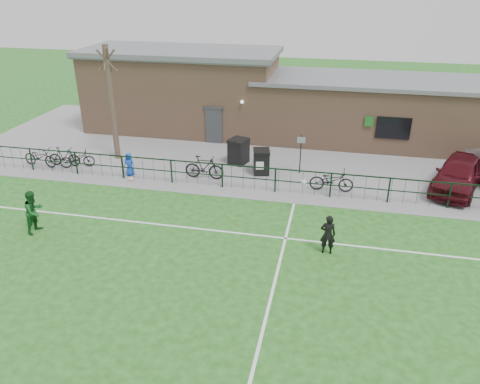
% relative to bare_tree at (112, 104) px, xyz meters
% --- Properties ---
extents(ground, '(90.00, 90.00, 0.00)m').
position_rel_bare_tree_xyz_m(ground, '(8.00, -10.50, -3.00)').
color(ground, '#1B5619').
rests_on(ground, ground).
extents(paving_strip, '(34.00, 13.00, 0.02)m').
position_rel_bare_tree_xyz_m(paving_strip, '(8.00, 3.00, -2.99)').
color(paving_strip, slate).
rests_on(paving_strip, ground).
extents(pitch_line_touch, '(28.00, 0.10, 0.01)m').
position_rel_bare_tree_xyz_m(pitch_line_touch, '(8.00, -2.70, -3.00)').
color(pitch_line_touch, white).
rests_on(pitch_line_touch, ground).
extents(pitch_line_mid, '(28.00, 0.10, 0.01)m').
position_rel_bare_tree_xyz_m(pitch_line_mid, '(8.00, -6.50, -3.00)').
color(pitch_line_mid, white).
rests_on(pitch_line_mid, ground).
extents(pitch_line_perp, '(0.10, 16.00, 0.01)m').
position_rel_bare_tree_xyz_m(pitch_line_perp, '(10.00, -10.50, -3.00)').
color(pitch_line_perp, white).
rests_on(pitch_line_perp, ground).
extents(perimeter_fence, '(28.00, 0.10, 1.20)m').
position_rel_bare_tree_xyz_m(perimeter_fence, '(8.00, -2.50, -2.40)').
color(perimeter_fence, black).
rests_on(perimeter_fence, ground).
extents(bare_tree, '(0.30, 0.30, 6.00)m').
position_rel_bare_tree_xyz_m(bare_tree, '(0.00, 0.00, 0.00)').
color(bare_tree, '#47352B').
rests_on(bare_tree, ground).
extents(wheelie_bin_left, '(1.08, 1.15, 1.25)m').
position_rel_bare_tree_xyz_m(wheelie_bin_left, '(6.59, 0.64, -2.35)').
color(wheelie_bin_left, black).
rests_on(wheelie_bin_left, paving_strip).
extents(wheelie_bin_right, '(0.94, 1.02, 1.16)m').
position_rel_bare_tree_xyz_m(wheelie_bin_right, '(8.00, -0.45, -2.40)').
color(wheelie_bin_right, black).
rests_on(wheelie_bin_right, paving_strip).
extents(sign_post, '(0.06, 0.06, 2.00)m').
position_rel_bare_tree_xyz_m(sign_post, '(9.89, -0.04, -1.98)').
color(sign_post, black).
rests_on(sign_post, paving_strip).
extents(car_maroon, '(3.43, 4.95, 1.56)m').
position_rel_bare_tree_xyz_m(car_maroon, '(17.22, -0.43, -2.20)').
color(car_maroon, '#470C14').
rests_on(car_maroon, paving_strip).
extents(bicycle_a, '(1.97, 0.88, 1.00)m').
position_rel_bare_tree_xyz_m(bicycle_a, '(-3.40, -1.94, -2.48)').
color(bicycle_a, black).
rests_on(bicycle_a, paving_strip).
extents(bicycle_b, '(1.72, 0.62, 1.01)m').
position_rel_bare_tree_xyz_m(bicycle_b, '(-2.18, -1.64, -2.47)').
color(bicycle_b, black).
rests_on(bicycle_b, paving_strip).
extents(bicycle_c, '(1.83, 1.23, 0.91)m').
position_rel_bare_tree_xyz_m(bicycle_c, '(-1.44, -1.66, -2.53)').
color(bicycle_c, black).
rests_on(bicycle_c, paving_strip).
extents(bicycle_d, '(1.94, 0.55, 1.17)m').
position_rel_bare_tree_xyz_m(bicycle_d, '(5.40, -1.70, -2.40)').
color(bicycle_d, black).
rests_on(bicycle_d, paving_strip).
extents(bicycle_e, '(2.02, 0.75, 1.05)m').
position_rel_bare_tree_xyz_m(bicycle_e, '(11.51, -1.83, -2.46)').
color(bicycle_e, black).
rests_on(bicycle_e, paving_strip).
extents(spectator_child, '(0.60, 0.41, 1.17)m').
position_rel_bare_tree_xyz_m(spectator_child, '(1.65, -2.09, -2.39)').
color(spectator_child, blue).
rests_on(spectator_child, paving_strip).
extents(goalkeeper_kick, '(1.55, 3.23, 1.52)m').
position_rel_bare_tree_xyz_m(goalkeeper_kick, '(11.53, -7.08, -2.22)').
color(goalkeeper_kick, black).
rests_on(goalkeeper_kick, ground).
extents(outfield_player, '(0.77, 0.93, 1.72)m').
position_rel_bare_tree_xyz_m(outfield_player, '(0.40, -7.99, -2.14)').
color(outfield_player, '#17511F').
rests_on(outfield_player, ground).
extents(ball_ground, '(0.24, 0.24, 0.24)m').
position_rel_bare_tree_xyz_m(ball_ground, '(2.00, -2.75, -2.88)').
color(ball_ground, white).
rests_on(ball_ground, ground).
extents(clubhouse, '(24.25, 5.40, 4.96)m').
position_rel_bare_tree_xyz_m(clubhouse, '(7.12, 6.00, -0.78)').
color(clubhouse, '#9E7558').
rests_on(clubhouse, ground).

